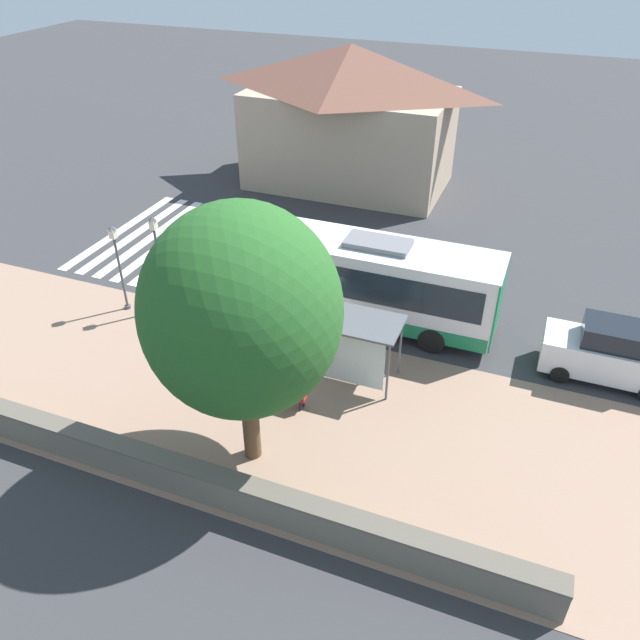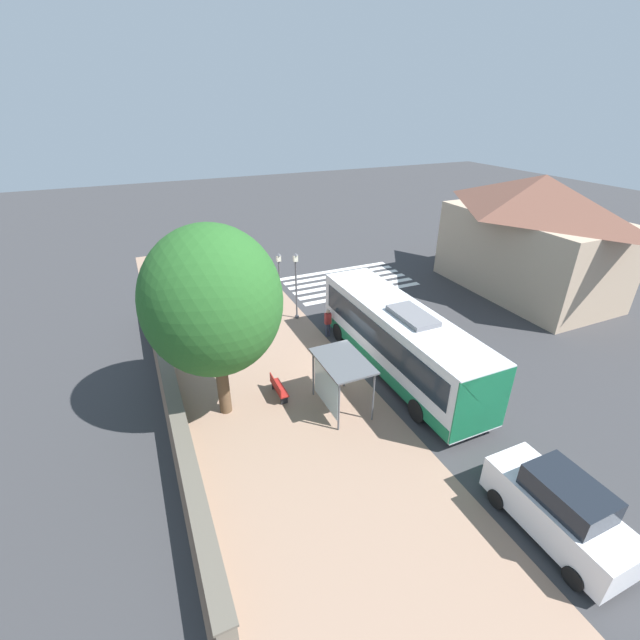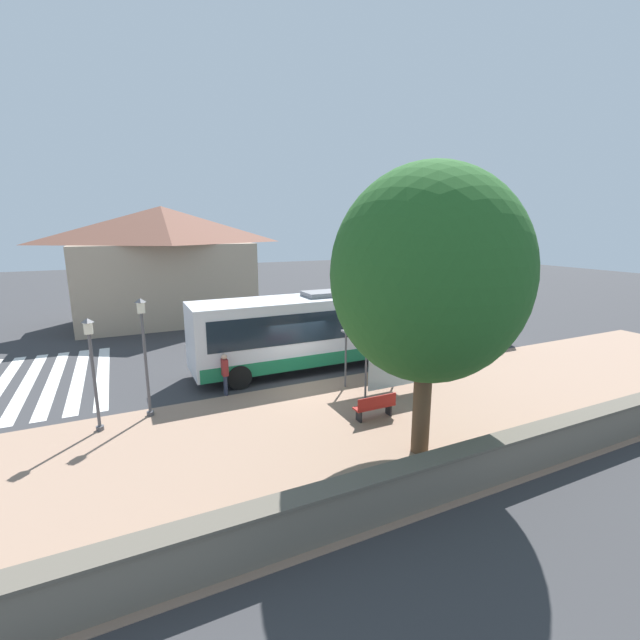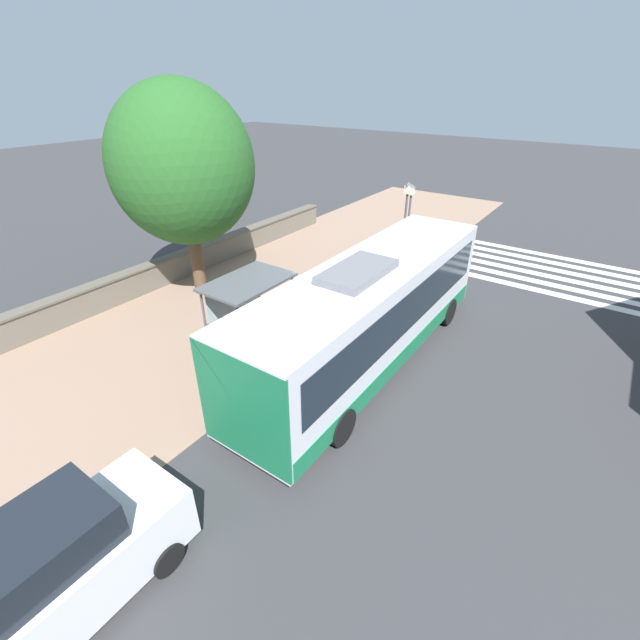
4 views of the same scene
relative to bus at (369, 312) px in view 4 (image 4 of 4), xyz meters
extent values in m
plane|color=#353538|center=(-1.77, 1.32, -1.84)|extent=(120.00, 120.00, 0.00)
cube|color=#937560|center=(-6.27, 1.32, -1.83)|extent=(9.00, 44.00, 0.02)
cube|color=silver|center=(3.23, 8.94, -1.83)|extent=(9.00, 0.50, 0.01)
cube|color=silver|center=(3.23, 9.89, -1.83)|extent=(9.00, 0.50, 0.01)
cube|color=silver|center=(3.23, 10.84, -1.83)|extent=(9.00, 0.50, 0.01)
cube|color=silver|center=(3.23, 11.79, -1.83)|extent=(9.00, 0.50, 0.01)
cube|color=silver|center=(3.23, 12.74, -1.83)|extent=(9.00, 0.50, 0.01)
cube|color=silver|center=(3.23, 13.69, -1.83)|extent=(9.00, 0.50, 0.01)
cube|color=#6B6356|center=(-10.32, 1.32, -1.31)|extent=(0.50, 20.00, 1.07)
cube|color=#5B5449|center=(-10.32, 1.32, -0.73)|extent=(0.60, 20.00, 0.08)
cube|color=silver|center=(0.00, 0.02, 0.05)|extent=(2.57, 11.06, 2.88)
cube|color=black|center=(0.00, 0.02, 0.42)|extent=(2.61, 10.17, 1.27)
cube|color=#197247|center=(0.00, 0.02, -1.10)|extent=(2.61, 10.84, 0.58)
cube|color=#197247|center=(0.00, -5.48, 0.05)|extent=(2.61, 0.06, 2.76)
cube|color=black|center=(0.00, 5.51, 1.20)|extent=(1.93, 0.08, 0.40)
cube|color=slate|center=(0.00, -0.81, 1.60)|extent=(1.29, 2.43, 0.22)
cylinder|color=black|center=(-1.21, 3.89, -1.34)|extent=(0.30, 1.00, 1.00)
cylinder|color=black|center=(1.21, 3.89, -1.34)|extent=(0.30, 1.00, 1.00)
cylinder|color=black|center=(-1.21, -3.41, -1.34)|extent=(0.30, 1.00, 1.00)
cylinder|color=black|center=(1.21, -3.41, -1.34)|extent=(0.30, 1.00, 1.00)
cylinder|color=#515459|center=(-2.91, -2.62, -0.68)|extent=(0.08, 0.08, 2.33)
cylinder|color=#515459|center=(-2.91, -0.08, -0.68)|extent=(0.08, 0.08, 2.33)
cylinder|color=#515459|center=(-4.47, -2.62, -0.68)|extent=(0.08, 0.08, 2.33)
cylinder|color=#515459|center=(-4.47, -0.08, -0.68)|extent=(0.08, 0.08, 2.33)
cube|color=#515459|center=(-3.69, -1.35, 0.53)|extent=(1.86, 2.85, 0.08)
cube|color=silver|center=(-4.45, -1.35, -0.56)|extent=(0.03, 2.29, 1.86)
cylinder|color=#2D3347|center=(-1.69, 4.53, -1.44)|extent=(0.12, 0.12, 0.80)
cylinder|color=#2D3347|center=(-1.53, 4.53, -1.44)|extent=(0.12, 0.12, 0.80)
cube|color=maroon|center=(-1.61, 4.53, -0.71)|extent=(0.34, 0.22, 0.65)
sphere|color=tan|center=(-1.61, 4.53, -0.28)|extent=(0.22, 0.22, 0.22)
cube|color=maroon|center=(-5.90, 0.44, -1.39)|extent=(0.40, 1.50, 0.06)
cube|color=maroon|center=(-6.07, 0.44, -1.16)|extent=(0.04, 1.50, 0.40)
cube|color=black|center=(-5.90, -0.15, -1.61)|extent=(0.32, 0.06, 0.45)
cube|color=black|center=(-5.90, 1.04, -1.61)|extent=(0.32, 0.06, 0.45)
cylinder|color=#4C4C51|center=(-2.37, 7.35, -1.76)|extent=(0.24, 0.24, 0.16)
cylinder|color=#4C4C51|center=(-2.37, 7.35, -0.01)|extent=(0.10, 0.10, 3.65)
cube|color=silver|center=(-2.37, 7.35, 1.99)|extent=(0.24, 0.24, 0.35)
pyramid|color=#4C4C51|center=(-2.37, 7.35, 2.24)|extent=(0.28, 0.28, 0.14)
cylinder|color=#4C4C51|center=(-2.86, 8.91, -1.76)|extent=(0.24, 0.24, 0.16)
cylinder|color=#4C4C51|center=(-2.86, 8.91, -0.23)|extent=(0.10, 0.10, 3.23)
cube|color=silver|center=(-2.86, 8.91, 1.56)|extent=(0.24, 0.24, 0.35)
pyramid|color=#4C4C51|center=(-2.86, 8.91, 1.81)|extent=(0.28, 0.28, 0.14)
cylinder|color=brown|center=(-8.33, 0.43, 0.03)|extent=(0.51, 0.51, 3.73)
ellipsoid|color=#265B23|center=(-8.33, 0.43, 3.35)|extent=(5.31, 5.31, 5.84)
cube|color=silver|center=(-0.49, -9.40, -0.97)|extent=(1.78, 4.37, 1.19)
cube|color=black|center=(-0.49, -9.51, -0.01)|extent=(1.51, 2.27, 0.74)
cylinder|color=black|center=(-1.33, -7.98, -1.52)|extent=(0.22, 0.64, 0.64)
cylinder|color=black|center=(0.35, -7.98, -1.52)|extent=(0.22, 0.64, 0.64)
camera|label=1|loc=(-20.14, -6.36, 12.13)|focal=35.00mm
camera|label=2|loc=(-10.56, -14.47, 10.08)|focal=24.00mm
camera|label=3|loc=(-17.39, 7.96, 4.60)|focal=24.00mm
camera|label=4|loc=(5.33, -10.16, 6.19)|focal=24.00mm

